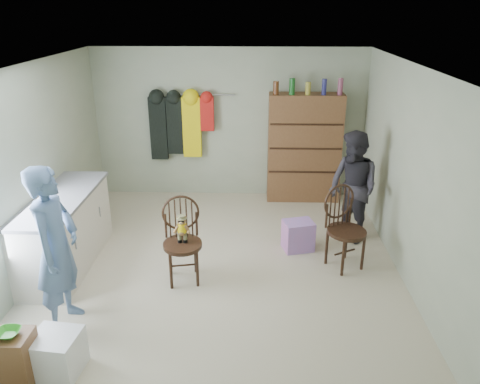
{
  "coord_description": "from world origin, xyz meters",
  "views": [
    {
      "loc": [
        0.42,
        -5.2,
        3.13
      ],
      "look_at": [
        0.25,
        0.2,
        0.95
      ],
      "focal_mm": 35.0,
      "sensor_mm": 36.0,
      "label": 1
    }
  ],
  "objects_px": {
    "chair_front": "(182,235)",
    "counter": "(65,231)",
    "chair_far": "(344,224)",
    "dresser": "(304,148)"
  },
  "relations": [
    {
      "from": "counter",
      "to": "chair_far",
      "type": "height_order",
      "value": "chair_far"
    },
    {
      "from": "counter",
      "to": "dresser",
      "type": "bearing_deg",
      "value": 35.69
    },
    {
      "from": "counter",
      "to": "chair_far",
      "type": "distance_m",
      "value": 3.5
    },
    {
      "from": "chair_front",
      "to": "dresser",
      "type": "distance_m",
      "value": 3.09
    },
    {
      "from": "chair_far",
      "to": "counter",
      "type": "bearing_deg",
      "value": 152.26
    },
    {
      "from": "counter",
      "to": "chair_front",
      "type": "xyz_separation_m",
      "value": [
        1.53,
        -0.28,
        0.11
      ]
    },
    {
      "from": "counter",
      "to": "chair_front",
      "type": "bearing_deg",
      "value": -10.37
    },
    {
      "from": "dresser",
      "to": "chair_far",
      "type": "bearing_deg",
      "value": -82.19
    },
    {
      "from": "counter",
      "to": "chair_far",
      "type": "bearing_deg",
      "value": 1.62
    },
    {
      "from": "chair_front",
      "to": "counter",
      "type": "bearing_deg",
      "value": 158.84
    }
  ]
}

